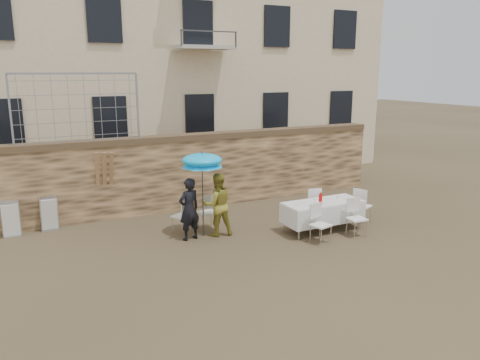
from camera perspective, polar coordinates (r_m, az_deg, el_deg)
name	(u,v)px	position (r m, az deg, el deg)	size (l,w,h in m)	color
ground	(269,267)	(10.12, 3.53, -10.55)	(80.00, 80.00, 0.00)	brown
stone_wall	(187,172)	(14.14, -6.48, 0.97)	(13.00, 0.50, 2.20)	olive
chain_link_fence	(77,108)	(13.17, -19.21, 8.23)	(3.20, 0.06, 1.80)	gray
man_suit	(189,209)	(11.48, -6.22, -3.56)	(0.57, 0.37, 1.56)	black
woman_dress	(217,205)	(11.74, -2.78, -3.00)	(0.78, 0.61, 1.60)	gold
umbrella	(202,163)	(11.44, -4.64, 2.12)	(1.03, 1.03, 2.00)	#3F3F44
couple_chair_left	(182,215)	(12.06, -7.08, -4.23)	(0.48, 0.48, 0.96)	white
couple_chair_right	(207,211)	(12.30, -4.00, -3.82)	(0.48, 0.48, 0.96)	white
banquet_table	(323,203)	(12.28, 10.10, -2.81)	(2.10, 0.85, 0.78)	silver
soda_bottle	(320,199)	(12.00, 9.78, -2.30)	(0.09, 0.09, 0.26)	red
table_chair_front_left	(321,224)	(11.44, 9.83, -5.31)	(0.48, 0.48, 0.96)	white
table_chair_front_right	(357,218)	(12.09, 14.07, -4.50)	(0.48, 0.48, 0.96)	white
table_chair_back	(311,204)	(13.09, 8.70, -2.90)	(0.48, 0.48, 0.96)	white
table_chair_side	(362,205)	(13.27, 14.69, -2.95)	(0.48, 0.48, 0.96)	white
chair_stack_left	(11,217)	(13.23, -26.16, -4.04)	(0.46, 0.47, 0.92)	white
chair_stack_right	(49,212)	(13.25, -22.28, -3.65)	(0.46, 0.40, 0.92)	white
wood_planks	(109,185)	(13.36, -15.67, -0.61)	(0.70, 0.20, 2.00)	#A37749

